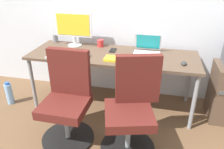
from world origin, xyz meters
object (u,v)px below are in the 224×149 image
at_px(office_chair_right, 132,110).
at_px(water_bottle_on_floor, 9,93).
at_px(office_chair_left, 67,102).
at_px(open_laptop, 147,49).
at_px(coffee_mug, 100,43).
at_px(desktop_monitor, 74,27).

bearing_deg(office_chair_right, water_bottle_on_floor, 166.10).
relative_size(office_chair_left, office_chair_right, 1.00).
xyz_separation_m(water_bottle_on_floor, open_laptop, (1.72, 0.39, 0.61)).
bearing_deg(open_laptop, coffee_mug, 168.69).
bearing_deg(office_chair_right, coffee_mug, 120.88).
height_order(office_chair_right, water_bottle_on_floor, office_chair_right).
relative_size(desktop_monitor, open_laptop, 1.55).
bearing_deg(office_chair_right, open_laptop, 85.83).
bearing_deg(coffee_mug, office_chair_left, -96.32).
xyz_separation_m(office_chair_right, coffee_mug, (-0.55, 0.92, 0.33)).
height_order(office_chair_left, open_laptop, office_chair_left).
xyz_separation_m(water_bottle_on_floor, desktop_monitor, (0.77, 0.47, 0.81)).
height_order(office_chair_left, coffee_mug, office_chair_left).
height_order(office_chair_left, desktop_monitor, desktop_monitor).
bearing_deg(office_chair_left, coffee_mug, 83.68).
distance_m(desktop_monitor, coffee_mug, 0.40).
height_order(desktop_monitor, open_laptop, desktop_monitor).
xyz_separation_m(office_chair_left, open_laptop, (0.71, 0.79, 0.34)).
relative_size(office_chair_left, water_bottle_on_floor, 3.03).
height_order(office_chair_right, coffee_mug, office_chair_right).
distance_m(office_chair_right, coffee_mug, 1.12).
bearing_deg(office_chair_right, desktop_monitor, 135.16).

